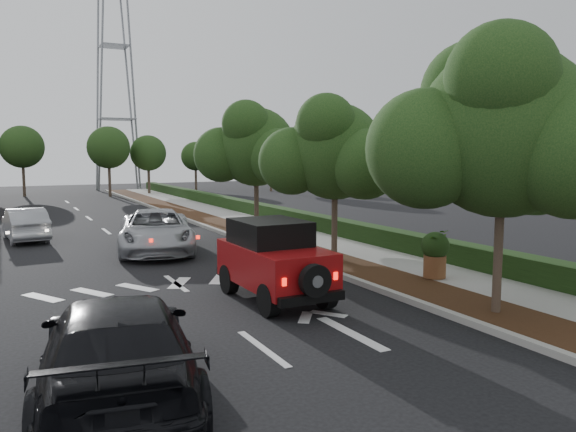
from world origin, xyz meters
TOP-DOWN VIEW (x-y plane):
  - ground at (0.00, 0.00)m, footprint 120.00×120.00m
  - curb at (4.60, 12.00)m, footprint 0.20×70.00m
  - planting_strip at (5.60, 12.00)m, footprint 1.80×70.00m
  - sidewalk at (7.50, 12.00)m, footprint 2.00×70.00m
  - hedge at (8.90, 12.00)m, footprint 0.80×70.00m
  - transmission_tower at (6.00, 48.00)m, footprint 7.00×4.00m
  - street_tree_near at (5.60, -0.50)m, footprint 3.80×3.80m
  - street_tree_mid at (5.60, 6.50)m, footprint 3.20×3.20m
  - street_tree_far at (5.60, 13.00)m, footprint 3.40×3.40m
  - red_jeep at (1.72, 3.24)m, footprint 1.82×3.98m
  - silver_suv_ahead at (0.78, 11.42)m, footprint 3.79×6.13m
  - black_suv_oncoming at (-2.85, -1.00)m, footprint 3.02×5.71m
  - silver_sedan_oncoming at (-3.51, 16.75)m, footprint 1.84×4.31m
  - terracotta_planter at (6.72, 2.81)m, footprint 0.80×0.80m

SIDE VIEW (x-z plane):
  - ground at x=0.00m, z-range 0.00..0.00m
  - transmission_tower at x=6.00m, z-range -14.00..14.00m
  - street_tree_near at x=5.60m, z-range -2.96..2.96m
  - street_tree_mid at x=5.60m, z-range -2.66..2.66m
  - street_tree_far at x=5.60m, z-range -2.81..2.81m
  - planting_strip at x=5.60m, z-range 0.00..0.12m
  - sidewalk at x=7.50m, z-range 0.00..0.12m
  - curb at x=4.60m, z-range 0.00..0.15m
  - hedge at x=8.90m, z-range 0.00..0.80m
  - silver_sedan_oncoming at x=-3.51m, z-range 0.00..1.38m
  - black_suv_oncoming at x=-2.85m, z-range 0.00..1.58m
  - silver_suv_ahead at x=0.78m, z-range 0.00..1.58m
  - terracotta_planter at x=6.72m, z-range 0.24..1.64m
  - red_jeep at x=1.72m, z-range 0.02..2.03m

